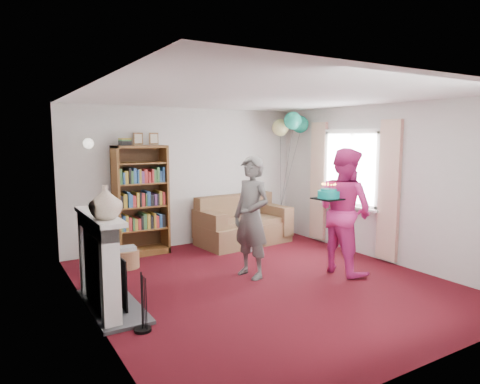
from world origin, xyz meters
TOP-DOWN VIEW (x-y plane):
  - ground at (0.00, 0.00)m, footprint 5.00×5.00m
  - wall_back at (0.00, 2.51)m, footprint 4.50×0.02m
  - wall_left at (-2.26, 0.00)m, footprint 0.02×5.00m
  - wall_right at (2.26, 0.00)m, footprint 0.02×5.00m
  - ceiling at (0.00, 0.00)m, footprint 4.50×5.00m
  - fireplace at (-2.09, 0.19)m, footprint 0.55×1.80m
  - window_bay at (2.21, 0.60)m, footprint 0.14×2.02m
  - wall_sconce at (-1.75, 2.36)m, footprint 0.16×0.23m
  - bookcase at (-0.96, 2.30)m, footprint 0.87×0.42m
  - sofa at (0.90, 2.07)m, footprint 1.67×0.89m
  - wicker_basket at (-1.41, 1.63)m, footprint 0.36×0.36m
  - person_striped at (-0.01, 0.31)m, footprint 0.54×0.70m
  - person_magenta at (1.28, -0.20)m, footprint 0.73×0.91m
  - birthday_cake at (0.93, -0.23)m, footprint 0.37×0.37m
  - balloons at (1.90, 1.89)m, footprint 0.68×0.71m
  - mantel_vase at (-2.12, -0.15)m, footprint 0.41×0.41m

SIDE VIEW (x-z plane):
  - ground at x=0.00m, z-range 0.00..0.00m
  - wicker_basket at x=-1.41m, z-range -0.02..0.31m
  - sofa at x=0.90m, z-range -0.11..0.78m
  - fireplace at x=-2.09m, z-range -0.05..1.07m
  - person_striped at x=-0.01m, z-range 0.00..1.72m
  - bookcase at x=-0.96m, z-range -0.12..1.93m
  - person_magenta at x=1.28m, z-range 0.00..1.83m
  - birthday_cake at x=0.93m, z-range 1.07..1.29m
  - window_bay at x=2.21m, z-range 0.10..2.30m
  - wall_back at x=0.00m, z-range 0.00..2.50m
  - wall_left at x=-2.26m, z-range 0.00..2.50m
  - wall_right at x=2.26m, z-range 0.00..2.50m
  - mantel_vase at x=-2.12m, z-range 1.12..1.48m
  - wall_sconce at x=-1.75m, z-range 1.80..1.96m
  - balloons at x=1.90m, z-range 1.33..3.11m
  - ceiling at x=0.00m, z-range 2.50..2.51m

